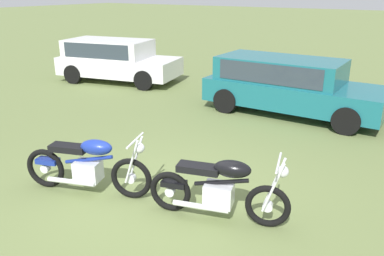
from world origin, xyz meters
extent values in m
plane|color=olive|center=(0.00, 0.00, 0.00)|extent=(120.00, 120.00, 0.00)
torus|color=black|center=(-0.35, -0.15, 0.34)|extent=(0.66, 0.30, 0.67)
torus|color=black|center=(-1.77, -0.64, 0.34)|extent=(0.66, 0.30, 0.67)
cylinder|color=silver|center=(-0.35, -0.15, 0.34)|extent=(0.17, 0.14, 0.14)
cylinder|color=silver|center=(-1.77, -0.64, 0.34)|extent=(0.17, 0.14, 0.14)
cylinder|color=silver|center=(-0.33, -0.05, 0.66)|extent=(0.26, 0.12, 0.72)
cylinder|color=silver|center=(-0.27, -0.22, 0.66)|extent=(0.26, 0.12, 0.72)
cube|color=silver|center=(-1.04, -0.39, 0.38)|extent=(0.48, 0.41, 0.32)
cylinder|color=navy|center=(-1.02, -0.38, 0.58)|extent=(0.79, 0.33, 0.23)
ellipsoid|color=navy|center=(-0.87, -0.33, 0.80)|extent=(0.58, 0.42, 0.24)
cube|color=black|center=(-1.33, -0.49, 0.74)|extent=(0.65, 0.42, 0.10)
cube|color=navy|center=(-1.71, -0.62, 0.48)|extent=(0.40, 0.29, 0.08)
cylinder|color=silver|center=(-0.26, -0.12, 0.98)|extent=(0.24, 0.62, 0.03)
sphere|color=silver|center=(-0.20, -0.10, 0.86)|extent=(0.20, 0.20, 0.16)
cylinder|color=silver|center=(-1.20, -0.61, 0.24)|extent=(0.78, 0.34, 0.08)
torus|color=black|center=(1.73, 0.27, 0.31)|extent=(0.63, 0.26, 0.63)
torus|color=black|center=(0.37, -0.12, 0.31)|extent=(0.63, 0.26, 0.63)
cylinder|color=silver|center=(1.73, 0.27, 0.31)|extent=(0.16, 0.13, 0.14)
cylinder|color=silver|center=(0.37, -0.12, 0.31)|extent=(0.16, 0.13, 0.14)
cylinder|color=silver|center=(1.76, 0.37, 0.65)|extent=(0.27, 0.11, 0.74)
cylinder|color=silver|center=(1.81, 0.20, 0.65)|extent=(0.27, 0.11, 0.74)
cube|color=silver|center=(1.07, 0.08, 0.38)|extent=(0.47, 0.40, 0.32)
cylinder|color=black|center=(1.10, 0.09, 0.58)|extent=(0.76, 0.27, 0.22)
ellipsoid|color=black|center=(1.24, 0.13, 0.80)|extent=(0.57, 0.39, 0.24)
cube|color=black|center=(0.78, 0.00, 0.74)|extent=(0.64, 0.40, 0.10)
cube|color=black|center=(0.43, -0.10, 0.45)|extent=(0.40, 0.27, 0.08)
cylinder|color=silver|center=(1.83, 0.30, 0.98)|extent=(0.21, 0.62, 0.03)
sphere|color=silver|center=(1.88, 0.31, 0.86)|extent=(0.20, 0.20, 0.16)
cylinder|color=silver|center=(0.90, -0.13, 0.24)|extent=(0.79, 0.30, 0.08)
cube|color=silver|center=(-6.13, 5.81, 0.55)|extent=(4.38, 2.61, 0.60)
cube|color=silver|center=(-6.52, 5.72, 1.13)|extent=(3.15, 2.17, 0.60)
cube|color=#2D3842|center=(-6.52, 5.72, 1.15)|extent=(2.73, 2.11, 0.48)
cylinder|color=black|center=(-4.99, 6.90, 0.32)|extent=(0.67, 0.36, 0.64)
cylinder|color=black|center=(-4.63, 5.31, 0.32)|extent=(0.67, 0.36, 0.64)
cylinder|color=black|center=(-7.62, 6.30, 0.32)|extent=(0.67, 0.36, 0.64)
cylinder|color=black|center=(-7.26, 4.71, 0.32)|extent=(0.67, 0.36, 0.64)
cube|color=#19606B|center=(0.24, 5.44, 0.55)|extent=(4.46, 1.77, 0.60)
cube|color=#19606B|center=(-0.16, 5.44, 1.13)|extent=(3.12, 1.58, 0.60)
cube|color=#2D3842|center=(-0.16, 5.44, 1.15)|extent=(2.66, 1.62, 0.48)
cylinder|color=black|center=(1.76, 6.26, 0.32)|extent=(0.64, 0.22, 0.64)
cylinder|color=black|center=(1.77, 4.64, 0.32)|extent=(0.64, 0.22, 0.64)
cylinder|color=black|center=(-1.29, 6.24, 0.32)|extent=(0.64, 0.22, 0.64)
cylinder|color=black|center=(-1.28, 4.62, 0.32)|extent=(0.64, 0.22, 0.64)
camera|label=1|loc=(3.43, -4.22, 3.12)|focal=36.85mm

